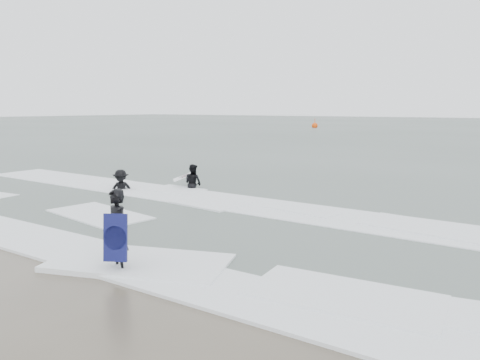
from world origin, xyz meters
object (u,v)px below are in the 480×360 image
Objects in this scene: surfer_centre at (118,272)px; surfer_wading at (193,190)px; surfer_breaker at (121,191)px; buoy at (315,126)px.

surfer_wading is at bearing 137.75° from surfer_centre.
buoy reaches higher than surfer_breaker.
surfer_centre reaches higher than surfer_wading.
buoy is at bearing 70.96° from surfer_breaker.
buoy is (-26.94, 65.12, 0.42)m from surfer_centre.
surfer_centre is at bearing -67.53° from buoy.
surfer_wading is at bearing -68.97° from buoy.
surfer_centre is 1.08× the size of buoy.
buoy reaches higher than surfer_wading.
surfer_centre is 1.02× the size of surfer_breaker.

